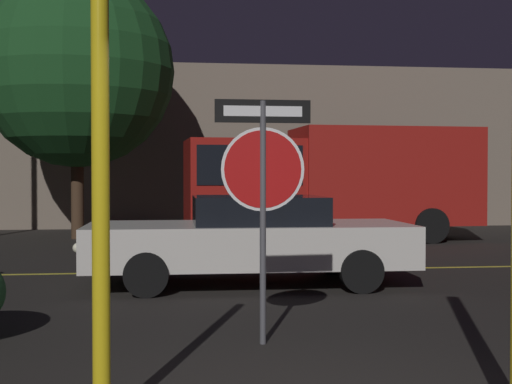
{
  "coord_description": "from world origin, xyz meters",
  "views": [
    {
      "loc": [
        -1.02,
        -4.55,
        1.62
      ],
      "look_at": [
        -0.01,
        3.74,
        1.42
      ],
      "focal_mm": 50.0,
      "sensor_mm": 36.0,
      "label": 1
    }
  ],
  "objects_px": {
    "stop_sign": "(263,170)",
    "delivery_truck": "(327,178)",
    "tree_1": "(77,71)",
    "passing_car_2": "(250,239)",
    "yellow_pole_left": "(101,212)"
  },
  "relations": [
    {
      "from": "stop_sign",
      "to": "delivery_truck",
      "type": "relative_size",
      "value": 0.32
    },
    {
      "from": "stop_sign",
      "to": "tree_1",
      "type": "distance_m",
      "value": 12.54
    },
    {
      "from": "passing_car_2",
      "to": "tree_1",
      "type": "xyz_separation_m",
      "value": [
        -3.51,
        8.13,
        3.59
      ]
    },
    {
      "from": "stop_sign",
      "to": "tree_1",
      "type": "xyz_separation_m",
      "value": [
        -3.21,
        11.84,
        2.61
      ]
    },
    {
      "from": "yellow_pole_left",
      "to": "tree_1",
      "type": "bearing_deg",
      "value": 97.72
    },
    {
      "from": "tree_1",
      "to": "passing_car_2",
      "type": "bearing_deg",
      "value": -66.66
    },
    {
      "from": "stop_sign",
      "to": "delivery_truck",
      "type": "distance_m",
      "value": 10.92
    },
    {
      "from": "yellow_pole_left",
      "to": "passing_car_2",
      "type": "xyz_separation_m",
      "value": [
        1.62,
        5.81,
        -0.7
      ]
    },
    {
      "from": "passing_car_2",
      "to": "tree_1",
      "type": "height_order",
      "value": "tree_1"
    },
    {
      "from": "tree_1",
      "to": "yellow_pole_left",
      "type": "bearing_deg",
      "value": -82.28
    },
    {
      "from": "delivery_truck",
      "to": "tree_1",
      "type": "xyz_separation_m",
      "value": [
        -6.19,
        1.34,
        2.72
      ]
    },
    {
      "from": "passing_car_2",
      "to": "tree_1",
      "type": "distance_m",
      "value": 9.56
    },
    {
      "from": "delivery_truck",
      "to": "tree_1",
      "type": "relative_size",
      "value": 1.07
    },
    {
      "from": "stop_sign",
      "to": "passing_car_2",
      "type": "bearing_deg",
      "value": 84.79
    },
    {
      "from": "yellow_pole_left",
      "to": "delivery_truck",
      "type": "relative_size",
      "value": 0.38
    }
  ]
}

